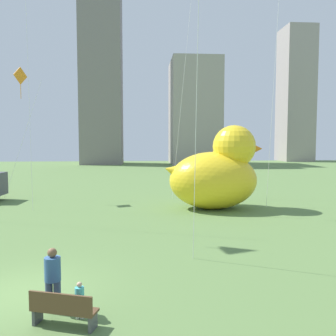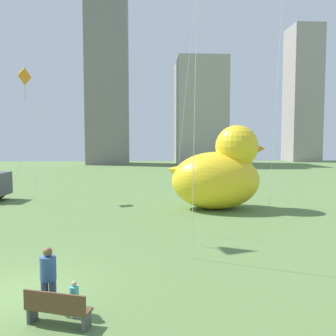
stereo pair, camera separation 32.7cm
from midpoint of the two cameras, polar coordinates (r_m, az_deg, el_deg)
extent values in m
plane|color=#5C7D43|center=(12.14, -21.69, -17.81)|extent=(140.00, 140.00, 0.00)
cube|color=brown|center=(9.78, -15.88, -20.56)|extent=(1.70, 0.92, 0.06)
cube|color=brown|center=(9.53, -16.54, -19.60)|extent=(1.58, 0.55, 0.45)
cube|color=#47474C|center=(10.24, -19.69, -20.86)|extent=(0.19, 0.38, 0.39)
cube|color=#47474C|center=(9.56, -11.69, -22.59)|extent=(0.19, 0.38, 0.39)
cylinder|color=#38476B|center=(10.61, -18.01, -18.57)|extent=(0.19, 0.19, 0.84)
cylinder|color=#38476B|center=(10.56, -16.84, -18.66)|extent=(0.19, 0.19, 0.84)
cylinder|color=#33598C|center=(10.32, -17.52, -14.85)|extent=(0.42, 0.42, 0.63)
sphere|color=brown|center=(10.19, -17.58, -12.52)|extent=(0.24, 0.24, 0.24)
cylinder|color=silver|center=(10.14, -13.94, -20.76)|extent=(0.11, 0.11, 0.47)
cylinder|color=silver|center=(10.12, -13.24, -20.80)|extent=(0.11, 0.11, 0.47)
cylinder|color=#4CBFC6|center=(9.96, -13.63, -18.65)|extent=(0.23, 0.23, 0.35)
sphere|color=#D8AD8C|center=(9.87, -13.66, -17.35)|extent=(0.14, 0.14, 0.14)
ellipsoid|color=yellow|center=(24.08, 7.90, -1.96)|extent=(5.80, 4.29, 3.79)
sphere|color=yellow|center=(24.24, 11.18, 3.34)|extent=(2.83, 2.83, 2.83)
cone|color=orange|center=(24.59, 14.06, 2.97)|extent=(1.27, 1.27, 1.27)
cone|color=yellow|center=(23.66, 1.91, -0.50)|extent=(1.73, 1.51, 1.82)
cube|color=gray|center=(73.20, -9.43, 15.16)|extent=(7.81, 7.55, 36.70)
cube|color=#9E938C|center=(71.91, 5.19, 8.69)|extent=(9.26, 11.61, 20.04)
cube|color=#9E938C|center=(86.78, 20.57, 10.76)|extent=(6.44, 7.34, 29.33)
cylinder|color=silver|center=(29.99, 3.24, 13.02)|extent=(2.09, 3.39, 18.10)
cylinder|color=silver|center=(27.27, -20.48, 17.40)|extent=(1.14, 3.37, 21.61)
cylinder|color=silver|center=(30.78, -21.01, 4.31)|extent=(2.89, 0.79, 9.32)
cube|color=orange|center=(29.69, -21.41, 13.34)|extent=(0.67, 1.14, 1.27)
cylinder|color=orange|center=(29.56, -21.36, 11.62)|extent=(0.04, 0.04, 1.60)
cylinder|color=silver|center=(26.52, 17.14, 11.96)|extent=(1.27, 1.62, 16.25)
camera|label=1|loc=(0.16, -89.42, 0.04)|focal=38.61mm
camera|label=2|loc=(0.16, 90.58, -0.04)|focal=38.61mm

